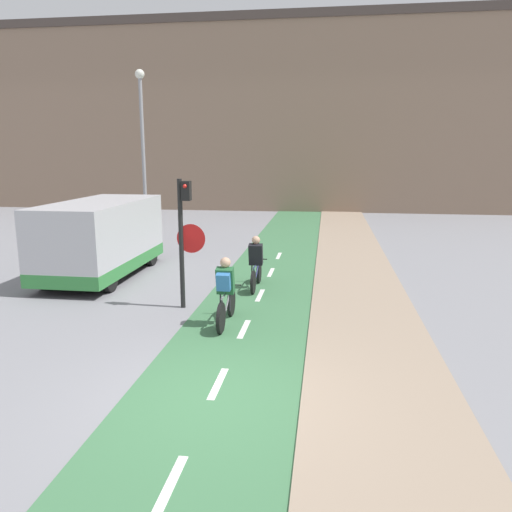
{
  "coord_description": "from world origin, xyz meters",
  "views": [
    {
      "loc": [
        1.62,
        -6.65,
        3.61
      ],
      "look_at": [
        0.0,
        4.77,
        1.2
      ],
      "focal_mm": 35.0,
      "sensor_mm": 36.0,
      "label": 1
    }
  ],
  "objects_px": {
    "traffic_light_pole": "(184,229)",
    "cyclist_near": "(226,293)",
    "street_lamp_far": "(143,139)",
    "van": "(101,240)",
    "cyclist_far": "(256,265)"
  },
  "relations": [
    {
      "from": "street_lamp_far",
      "to": "van",
      "type": "relative_size",
      "value": 1.37
    },
    {
      "from": "traffic_light_pole",
      "to": "cyclist_far",
      "type": "relative_size",
      "value": 1.75
    },
    {
      "from": "traffic_light_pole",
      "to": "street_lamp_far",
      "type": "distance_m",
      "value": 9.38
    },
    {
      "from": "cyclist_near",
      "to": "cyclist_far",
      "type": "height_order",
      "value": "cyclist_near"
    },
    {
      "from": "cyclist_near",
      "to": "traffic_light_pole",
      "type": "bearing_deg",
      "value": 137.41
    },
    {
      "from": "traffic_light_pole",
      "to": "cyclist_far",
      "type": "xyz_separation_m",
      "value": [
        1.39,
        1.88,
        -1.22
      ]
    },
    {
      "from": "cyclist_near",
      "to": "van",
      "type": "height_order",
      "value": "van"
    },
    {
      "from": "cyclist_near",
      "to": "cyclist_far",
      "type": "bearing_deg",
      "value": 85.59
    },
    {
      "from": "street_lamp_far",
      "to": "van",
      "type": "distance_m",
      "value": 6.36
    },
    {
      "from": "traffic_light_pole",
      "to": "cyclist_near",
      "type": "distance_m",
      "value": 1.97
    },
    {
      "from": "traffic_light_pole",
      "to": "cyclist_near",
      "type": "bearing_deg",
      "value": -42.59
    },
    {
      "from": "traffic_light_pole",
      "to": "van",
      "type": "height_order",
      "value": "traffic_light_pole"
    },
    {
      "from": "traffic_light_pole",
      "to": "van",
      "type": "bearing_deg",
      "value": 141.35
    },
    {
      "from": "cyclist_near",
      "to": "street_lamp_far",
      "type": "bearing_deg",
      "value": 119.03
    },
    {
      "from": "cyclist_far",
      "to": "street_lamp_far",
      "type": "bearing_deg",
      "value": 130.37
    }
  ]
}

